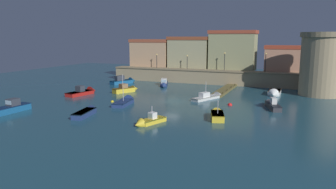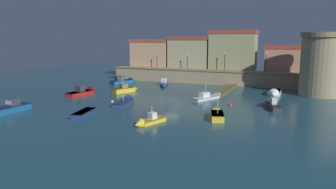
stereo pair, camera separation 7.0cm
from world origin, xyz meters
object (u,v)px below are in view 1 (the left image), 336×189
object	(u,v)px
mooring_buoy_0	(112,102)
mooring_buoy_1	(230,105)
fortress_tower	(322,64)
moored_boat_10	(274,93)
moored_boat_0	(217,115)
moored_boat_11	(148,121)
quay_lamp_3	(266,59)
moored_boat_1	(6,109)
moored_boat_5	(272,104)
moored_boat_2	(126,89)
moored_boat_4	(125,81)
moored_boat_9	(87,112)
moored_boat_6	(210,97)
quay_lamp_1	(187,59)
quay_lamp_2	(225,59)
moored_boat_8	(84,92)
moored_boat_7	(164,84)
moored_boat_3	(126,101)
quay_lamp_0	(157,58)

from	to	relation	value
mooring_buoy_0	mooring_buoy_1	xyz separation A→B (m)	(16.62, 4.29, 0.00)
fortress_tower	moored_boat_10	bearing A→B (deg)	-157.14
moored_boat_0	moored_boat_11	world-z (taller)	moored_boat_0
quay_lamp_3	mooring_buoy_1	bearing A→B (deg)	-97.30
moored_boat_1	moored_boat_11	distance (m)	18.88
moored_boat_5	moored_boat_2	bearing A→B (deg)	63.33
moored_boat_0	mooring_buoy_0	distance (m)	17.16
moored_boat_4	moored_boat_10	distance (m)	29.91
moored_boat_9	moored_boat_6	bearing A→B (deg)	-45.87
quay_lamp_3	moored_boat_2	distance (m)	27.03
quay_lamp_1	quay_lamp_2	bearing A→B (deg)	0.00
fortress_tower	moored_boat_8	world-z (taller)	fortress_tower
quay_lamp_1	moored_boat_11	xyz separation A→B (m)	(7.03, -33.28, -4.52)
moored_boat_7	moored_boat_9	size ratio (longest dim) A/B	1.31
quay_lamp_2	moored_boat_0	distance (m)	28.66
moored_boat_1	moored_boat_3	world-z (taller)	moored_boat_3
quay_lamp_2	moored_boat_5	bearing A→B (deg)	-60.17
quay_lamp_1	moored_boat_2	size ratio (longest dim) A/B	0.58
moored_boat_10	moored_boat_11	distance (m)	26.70
moored_boat_10	mooring_buoy_0	distance (m)	26.35
moored_boat_8	quay_lamp_0	bearing A→B (deg)	-2.93
moored_boat_9	mooring_buoy_0	xyz separation A→B (m)	(-1.50, 8.12, -0.36)
moored_boat_1	moored_boat_7	bearing A→B (deg)	165.47
fortress_tower	moored_boat_11	bearing A→B (deg)	-123.96
mooring_buoy_1	moored_boat_3	bearing A→B (deg)	-162.42
moored_boat_5	moored_boat_7	world-z (taller)	moored_boat_5
moored_boat_5	moored_boat_1	bearing A→B (deg)	99.35
quay_lamp_0	moored_boat_1	distance (m)	36.05
moored_boat_4	moored_boat_7	distance (m)	8.69
moored_boat_10	fortress_tower	bearing A→B (deg)	113.08
quay_lamp_2	moored_boat_4	world-z (taller)	quay_lamp_2
moored_boat_1	moored_boat_8	distance (m)	15.27
quay_lamp_1	moored_boat_1	world-z (taller)	quay_lamp_1
quay_lamp_3	fortress_tower	bearing A→B (deg)	-32.97
quay_lamp_3	moored_boat_8	xyz separation A→B (m)	(-26.99, -20.21, -4.85)
quay_lamp_1	moored_boat_6	size ratio (longest dim) A/B	0.42
fortress_tower	moored_boat_5	bearing A→B (deg)	-116.47
quay_lamp_2	quay_lamp_3	world-z (taller)	quay_lamp_3
quay_lamp_2	moored_boat_9	bearing A→B (deg)	-106.86
quay_lamp_0	moored_boat_5	size ratio (longest dim) A/B	0.51
moored_boat_11	quay_lamp_0	bearing A→B (deg)	-137.99
moored_boat_4	moored_boat_10	world-z (taller)	moored_boat_4
moored_boat_4	moored_boat_9	distance (m)	27.48
moored_boat_10	moored_boat_4	bearing A→B (deg)	-94.92
moored_boat_1	quay_lamp_0	bearing A→B (deg)	174.78
quay_lamp_0	moored_boat_4	distance (m)	8.95
quay_lamp_3	moored_boat_9	distance (m)	37.01
fortress_tower	moored_boat_11	size ratio (longest dim) A/B	2.30
moored_boat_6	quay_lamp_2	bearing A→B (deg)	28.27
quay_lamp_1	moored_boat_2	bearing A→B (deg)	-109.86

